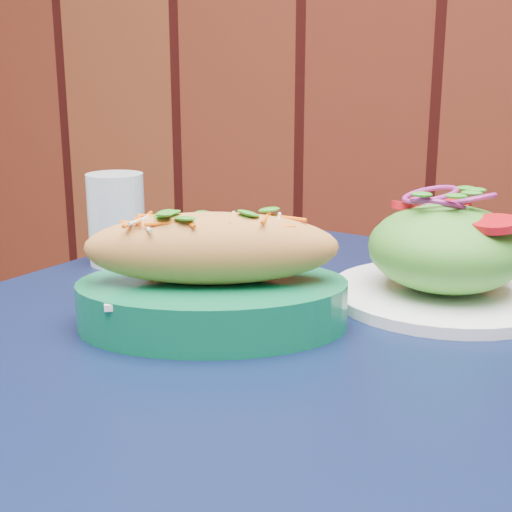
# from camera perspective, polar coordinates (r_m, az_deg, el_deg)

# --- Properties ---
(cafe_table) EXTENTS (1.00, 1.00, 0.75)m
(cafe_table) POSITION_cam_1_polar(r_m,az_deg,el_deg) (0.71, 5.16, -12.99)
(cafe_table) COLOR black
(cafe_table) RESTS_ON ground
(banh_mi_basket) EXTENTS (0.30, 0.24, 0.12)m
(banh_mi_basket) POSITION_cam_1_polar(r_m,az_deg,el_deg) (0.68, -3.52, -1.85)
(banh_mi_basket) COLOR #0A663E
(banh_mi_basket) RESTS_ON cafe_table
(salad_plate) EXTENTS (0.24, 0.24, 0.12)m
(salad_plate) POSITION_cam_1_polar(r_m,az_deg,el_deg) (0.79, 14.96, -0.03)
(salad_plate) COLOR white
(salad_plate) RESTS_ON cafe_table
(water_glass) EXTENTS (0.07, 0.07, 0.12)m
(water_glass) POSITION_cam_1_polar(r_m,az_deg,el_deg) (0.92, -11.10, 2.91)
(water_glass) COLOR silver
(water_glass) RESTS_ON cafe_table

